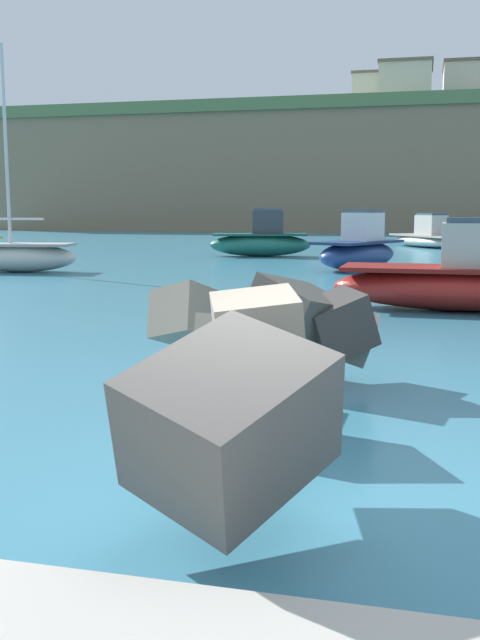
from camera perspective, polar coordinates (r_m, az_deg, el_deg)
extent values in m
plane|color=teal|center=(6.09, 3.14, -14.00)|extent=(400.00, 400.00, 0.00)
cube|color=slate|center=(10.07, 7.78, -0.80)|extent=(1.01, 0.85, 0.93)
cube|color=#4C4944|center=(9.84, 4.59, 0.27)|extent=(1.59, 1.52, 1.23)
cube|color=gray|center=(9.35, -3.89, 0.29)|extent=(1.03, 1.18, 1.00)
cube|color=gray|center=(6.21, 1.30, -0.98)|extent=(0.95, 1.01, 0.77)
cube|color=gray|center=(7.73, 0.33, -2.77)|extent=(1.15, 1.17, 0.99)
cube|color=#3D3A38|center=(9.76, 7.43, -0.35)|extent=(1.20, 1.17, 0.97)
cube|color=#605B56|center=(5.06, -0.82, -7.80)|extent=(1.52, 1.76, 1.36)
ellipsoid|color=maroon|center=(17.75, 16.56, 2.31)|extent=(5.85, 2.03, 0.99)
cube|color=maroon|center=(17.70, 16.62, 3.78)|extent=(5.38, 1.87, 0.10)
ellipsoid|color=beige|center=(46.04, 14.16, 5.92)|extent=(4.97, 6.20, 0.74)
cube|color=#9C9991|center=(46.02, 14.18, 6.33)|extent=(4.57, 5.70, 0.10)
cube|color=#B7B2A8|center=(45.62, 14.53, 7.09)|extent=(1.97, 2.17, 1.18)
cube|color=#334C5B|center=(45.61, 14.56, 7.91)|extent=(1.77, 1.96, 0.12)
ellipsoid|color=beige|center=(28.55, -16.65, 4.62)|extent=(4.49, 2.31, 1.04)
cube|color=#9C9991|center=(28.53, -16.69, 5.59)|extent=(4.13, 2.13, 0.10)
cylinder|color=silver|center=(28.70, -17.62, 12.73)|extent=(0.12, 0.12, 7.08)
cylinder|color=silver|center=(28.62, -17.38, 7.45)|extent=(2.54, 0.50, 0.08)
ellipsoid|color=navy|center=(28.76, 9.07, 4.95)|extent=(3.66, 4.87, 1.09)
cube|color=navy|center=(28.73, 9.09, 5.96)|extent=(3.37, 4.48, 0.10)
cube|color=silver|center=(29.00, 9.47, 7.11)|extent=(1.61, 1.71, 1.07)
cube|color=#334C5B|center=(28.99, 9.50, 8.29)|extent=(1.45, 1.54, 0.12)
ellipsoid|color=#1E6656|center=(36.29, 1.56, 5.80)|extent=(5.19, 2.69, 1.10)
cube|color=#164C41|center=(36.27, 1.56, 6.61)|extent=(4.77, 2.47, 0.10)
cube|color=#33383D|center=(36.25, 2.16, 7.54)|extent=(1.66, 1.29, 1.10)
cube|color=#334C5B|center=(36.25, 2.16, 8.50)|extent=(1.50, 1.16, 0.12)
sphere|color=silver|center=(26.06, 16.45, 3.61)|extent=(0.44, 0.44, 0.44)
sphere|color=yellow|center=(37.67, 0.60, 5.41)|extent=(0.44, 0.44, 0.44)
cube|color=#847056|center=(87.27, 11.22, 10.74)|extent=(80.41, 32.24, 11.58)
cube|color=#567547|center=(87.75, 11.34, 14.91)|extent=(82.02, 32.89, 1.20)
cube|color=beige|center=(92.98, 10.57, 16.52)|extent=(5.72, 4.29, 5.06)
cube|color=#66564C|center=(93.39, 10.62, 18.15)|extent=(6.00, 4.50, 0.30)
cube|color=beige|center=(85.26, 12.65, 17.00)|extent=(5.37, 7.35, 4.51)
cube|color=#66564C|center=(85.65, 12.71, 18.59)|extent=(5.64, 7.71, 0.30)
cube|color=beige|center=(93.12, 17.02, 16.47)|extent=(5.10, 7.72, 5.66)
cube|color=#66564C|center=(93.59, 17.10, 18.27)|extent=(5.35, 8.11, 0.30)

